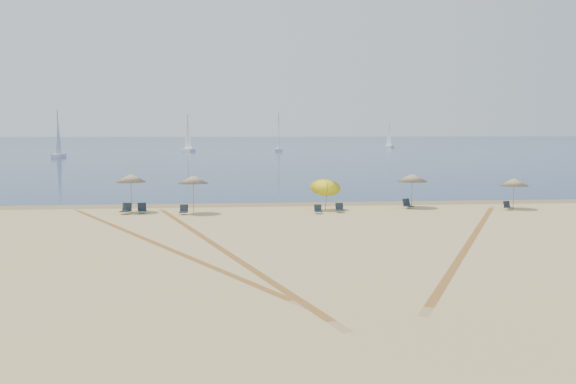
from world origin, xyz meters
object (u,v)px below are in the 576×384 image
(sailboat_1, at_px, (279,140))
(chair_8, at_px, (508,206))
(sailboat_3, at_px, (389,140))
(chair_4, at_px, (184,210))
(chair_5, at_px, (318,210))
(umbrella_2, at_px, (193,179))
(umbrella_3, at_px, (326,184))
(chair_6, at_px, (340,208))
(umbrella_1, at_px, (131,178))
(umbrella_5, at_px, (514,182))
(sailboat_0, at_px, (58,143))
(umbrella_4, at_px, (412,178))
(chair_2, at_px, (126,209))
(chair_3, at_px, (142,209))
(sailboat_2, at_px, (188,140))
(chair_7, at_px, (408,204))

(sailboat_1, bearing_deg, chair_8, -80.38)
(sailboat_1, xyz_separation_m, sailboat_3, (35.97, 29.49, -0.62))
(chair_4, xyz_separation_m, chair_5, (8.81, -0.45, -0.02))
(sailboat_3, bearing_deg, umbrella_2, -118.78)
(umbrella_3, distance_m, chair_6, 2.09)
(chair_6, relative_size, sailboat_3, 0.09)
(umbrella_1, bearing_deg, umbrella_5, -1.53)
(chair_8, xyz_separation_m, sailboat_0, (-52.00, 86.41, 2.54))
(chair_5, distance_m, sailboat_3, 153.84)
(umbrella_3, bearing_deg, chair_4, -172.87)
(umbrella_4, distance_m, chair_4, 16.09)
(chair_2, relative_size, sailboat_3, 0.11)
(chair_3, xyz_separation_m, chair_5, (11.60, -1.39, -0.04))
(chair_6, bearing_deg, sailboat_3, 70.81)
(umbrella_4, relative_size, chair_2, 3.02)
(sailboat_2, bearing_deg, chair_3, -112.72)
(umbrella_2, bearing_deg, chair_2, 176.22)
(chair_4, relative_size, chair_8, 0.95)
(chair_2, distance_m, chair_5, 12.64)
(chair_8, bearing_deg, umbrella_2, 164.48)
(umbrella_2, distance_m, chair_7, 14.98)
(chair_4, distance_m, sailboat_3, 156.12)
(chair_8, distance_m, sailboat_2, 122.00)
(chair_5, relative_size, chair_6, 0.93)
(chair_5, xyz_separation_m, sailboat_3, (43.15, 147.66, 1.99))
(chair_5, relative_size, sailboat_3, 0.08)
(sailboat_1, relative_size, sailboat_3, 1.28)
(umbrella_2, xyz_separation_m, chair_5, (8.18, -0.77, -2.01))
(chair_5, bearing_deg, chair_3, 170.65)
(chair_7, height_order, sailboat_2, sailboat_2)
(sailboat_3, bearing_deg, chair_3, -120.04)
(sailboat_2, bearing_deg, umbrella_2, -111.08)
(chair_3, height_order, sailboat_0, sailboat_0)
(chair_2, bearing_deg, chair_5, 9.44)
(umbrella_3, xyz_separation_m, chair_3, (-12.34, -0.25, -1.51))
(chair_3, bearing_deg, sailboat_0, 97.08)
(chair_8, bearing_deg, umbrella_3, 160.27)
(sailboat_1, bearing_deg, chair_5, -86.84)
(umbrella_2, bearing_deg, chair_5, -5.36)
(chair_4, height_order, sailboat_2, sailboat_2)
(sailboat_1, bearing_deg, umbrella_3, -86.53)
(chair_4, relative_size, sailboat_1, 0.07)
(chair_7, bearing_deg, sailboat_1, 66.06)
(umbrella_3, height_order, sailboat_2, sailboat_2)
(umbrella_4, distance_m, chair_3, 18.77)
(chair_3, bearing_deg, chair_7, -8.51)
(chair_6, bearing_deg, chair_3, 172.50)
(chair_5, height_order, chair_7, chair_7)
(chair_2, xyz_separation_m, chair_8, (25.91, -0.41, -0.05))
(chair_5, distance_m, chair_8, 13.33)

